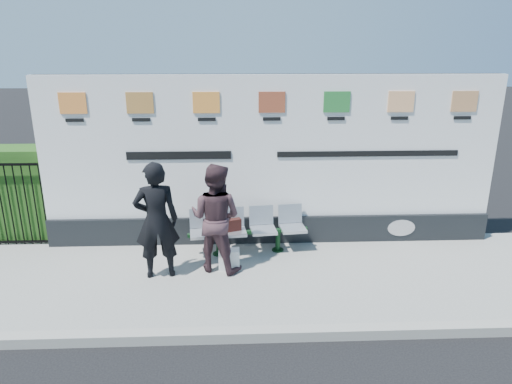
% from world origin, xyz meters
% --- Properties ---
extents(pavement, '(14.00, 3.00, 0.12)m').
position_xyz_m(pavement, '(0.00, 2.50, 0.06)').
color(pavement, gray).
rests_on(pavement, ground).
extents(kerb, '(14.00, 0.18, 0.14)m').
position_xyz_m(kerb, '(0.00, 1.00, 0.07)').
color(kerb, gray).
rests_on(kerb, ground).
extents(billboard, '(8.00, 0.30, 3.00)m').
position_xyz_m(billboard, '(0.50, 3.85, 1.42)').
color(billboard, black).
rests_on(billboard, pavement).
extents(bench, '(2.04, 0.74, 0.43)m').
position_xyz_m(bench, '(0.08, 3.34, 0.33)').
color(bench, '#AEB1B7').
rests_on(bench, pavement).
extents(woman_left, '(0.74, 0.55, 1.84)m').
position_xyz_m(woman_left, '(-1.33, 2.56, 1.04)').
color(woman_left, black).
rests_on(woman_left, pavement).
extents(woman_right, '(1.04, 0.93, 1.75)m').
position_xyz_m(woman_right, '(-0.45, 2.76, 0.99)').
color(woman_right, '#3C272D').
rests_on(woman_right, pavement).
extents(handbag_brown, '(0.29, 0.19, 0.21)m').
position_xyz_m(handbag_brown, '(-0.18, 3.31, 0.65)').
color(handbag_brown, black).
rests_on(handbag_brown, bench).
extents(carrier_bag_white, '(0.33, 0.20, 0.33)m').
position_xyz_m(carrier_bag_white, '(-0.24, 2.73, 0.29)').
color(carrier_bag_white, silver).
rests_on(carrier_bag_white, pavement).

